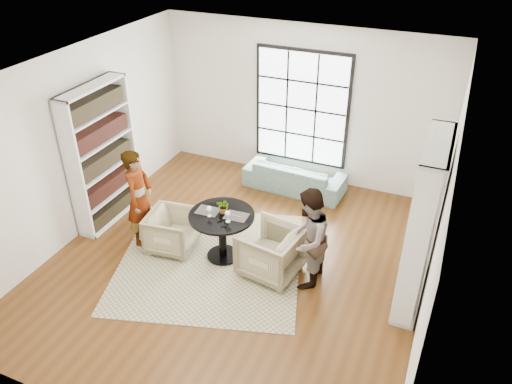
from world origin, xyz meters
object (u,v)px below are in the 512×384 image
at_px(sofa, 295,176).
at_px(person_left, 139,198).
at_px(person_right, 308,239).
at_px(wine_glass_right, 228,214).
at_px(armchair_left, 172,231).
at_px(wine_glass_left, 209,209).
at_px(flower_centerpiece, 224,206).
at_px(pedestal_table, 222,227).
at_px(armchair_right, 271,251).

distance_m(sofa, person_left, 3.10).
relative_size(person_right, wine_glass_right, 8.16).
bearing_deg(armchair_left, person_left, 83.03).
distance_m(person_left, person_right, 2.75).
height_order(sofa, armchair_left, armchair_left).
distance_m(armchair_left, wine_glass_left, 0.90).
relative_size(armchair_left, wine_glass_left, 4.26).
xyz_separation_m(armchair_left, wine_glass_right, (1.00, -0.02, 0.60)).
bearing_deg(wine_glass_right, sofa, 85.95).
bearing_deg(flower_centerpiece, pedestal_table, -100.89).
height_order(pedestal_table, flower_centerpiece, flower_centerpiece).
xyz_separation_m(wine_glass_left, wine_glass_right, (0.32, -0.02, 0.01)).
xyz_separation_m(pedestal_table, person_left, (-1.38, -0.11, 0.24)).
bearing_deg(wine_glass_right, pedestal_table, 142.70).
height_order(armchair_left, person_right, person_right).
bearing_deg(person_left, flower_centerpiece, -92.41).
relative_size(pedestal_table, wine_glass_left, 5.80).
xyz_separation_m(pedestal_table, armchair_right, (0.82, -0.05, -0.19)).
bearing_deg(sofa, pedestal_table, 85.12).
bearing_deg(wine_glass_right, person_left, 179.34).
height_order(pedestal_table, wine_glass_right, wine_glass_right).
height_order(pedestal_table, wine_glass_left, wine_glass_left).
xyz_separation_m(wine_glass_left, flower_centerpiece, (0.16, 0.17, -0.01)).
relative_size(sofa, armchair_right, 2.25).
distance_m(pedestal_table, armchair_left, 0.87).
height_order(person_left, wine_glass_left, person_left).
bearing_deg(pedestal_table, wine_glass_right, -37.30).
height_order(sofa, person_right, person_right).
bearing_deg(sofa, wine_glass_left, 82.18).
relative_size(person_left, person_right, 1.06).
distance_m(armchair_right, flower_centerpiece, 0.97).
xyz_separation_m(person_left, wine_glass_right, (1.55, -0.02, 0.11)).
bearing_deg(person_right, armchair_right, -90.17).
xyz_separation_m(armchair_right, person_left, (-2.20, -0.06, 0.44)).
bearing_deg(armchair_right, person_right, 99.51).
bearing_deg(person_left, person_right, -98.15).
relative_size(sofa, flower_centerpiece, 8.22).
bearing_deg(wine_glass_right, person_right, 3.77).
bearing_deg(armchair_left, wine_glass_right, -98.00).
height_order(sofa, flower_centerpiece, flower_centerpiece).
bearing_deg(person_right, sofa, -157.65).
xyz_separation_m(pedestal_table, armchair_left, (-0.83, -0.11, -0.24)).
distance_m(pedestal_table, sofa, 2.45).
bearing_deg(wine_glass_right, flower_centerpiece, 129.58).
bearing_deg(wine_glass_left, flower_centerpiece, 46.17).
relative_size(sofa, person_left, 1.16).
relative_size(pedestal_table, armchair_right, 1.19).
height_order(armchair_right, wine_glass_right, wine_glass_right).
bearing_deg(wine_glass_left, person_right, 2.12).
bearing_deg(armchair_right, flower_centerpiece, -88.28).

